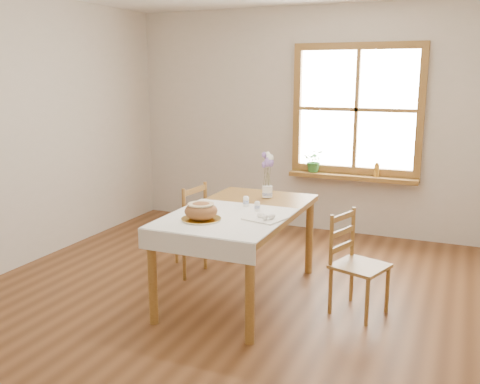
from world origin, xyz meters
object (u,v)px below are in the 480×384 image
Objects in this scene: flower_vase at (267,192)px; chair_right at (360,265)px; chair_left at (180,228)px; bread_plate at (201,219)px; dining_table at (240,220)px.

chair_right is at bearing -25.14° from flower_vase.
chair_left is 1.07× the size of chair_right.
chair_left is 0.91m from flower_vase.
bread_plate is (-1.12, -0.49, 0.37)m from chair_right.
chair_left reaches higher than chair_right.
chair_right is 1.11m from flower_vase.
dining_table is 0.47m from bread_plate.
flower_vase is at bearing 78.60° from bread_plate.
dining_table is at bearing 73.67° from bread_plate.
dining_table is at bearing 111.83° from chair_right.
bread_plate is 0.95m from flower_vase.
bread_plate is at bearing -106.33° from dining_table.
chair_right reaches higher than dining_table.
chair_right reaches higher than bread_plate.
chair_right is at bearing 23.77° from bread_plate.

